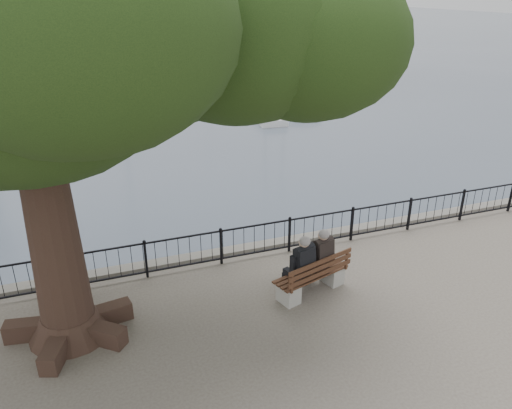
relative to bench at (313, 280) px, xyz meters
name	(u,v)px	position (x,y,z in m)	size (l,w,h in m)	color
harbor	(250,264)	(-0.69, 2.62, -0.87)	(260.00, 260.00, 1.20)	#615E59
railing	(256,239)	(-0.69, 2.12, 0.19)	(22.06, 0.06, 1.00)	black
bench	(313,280)	(0.00, 0.00, 0.00)	(2.08, 1.14, 1.05)	gray
person_left	(299,268)	(-0.37, 0.01, 0.40)	(0.64, 0.91, 1.67)	black
person_right	(318,260)	(0.20, 0.18, 0.40)	(0.64, 0.91, 1.67)	black
tree	(72,19)	(-4.70, 0.50, 6.03)	(11.92, 8.32, 9.73)	black
lion_monument	(125,43)	(1.31, 49.55, 0.78)	(5.80, 5.80, 8.61)	#615E59
sailboat_b	(122,109)	(-1.91, 24.89, -1.02)	(3.78, 6.14, 12.40)	white
sailboat_c	(264,111)	(6.80, 21.13, -1.03)	(2.28, 6.02, 12.05)	white
sailboat_d	(282,108)	(8.37, 21.74, -1.07)	(3.44, 6.16, 10.34)	white
sailboat_e	(3,95)	(-9.89, 33.12, -1.02)	(2.17, 5.82, 12.12)	white
sailboat_f	(119,98)	(-1.69, 28.74, -1.01)	(2.13, 5.82, 12.46)	white
sailboat_g	(205,72)	(7.41, 38.45, -1.06)	(2.14, 4.87, 9.62)	white
sailboat_h	(65,73)	(-5.31, 42.72, -1.04)	(3.52, 5.42, 11.20)	white
far_shore	(242,10)	(24.85, 79.07, 2.63)	(30.00, 8.60, 9.18)	brown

